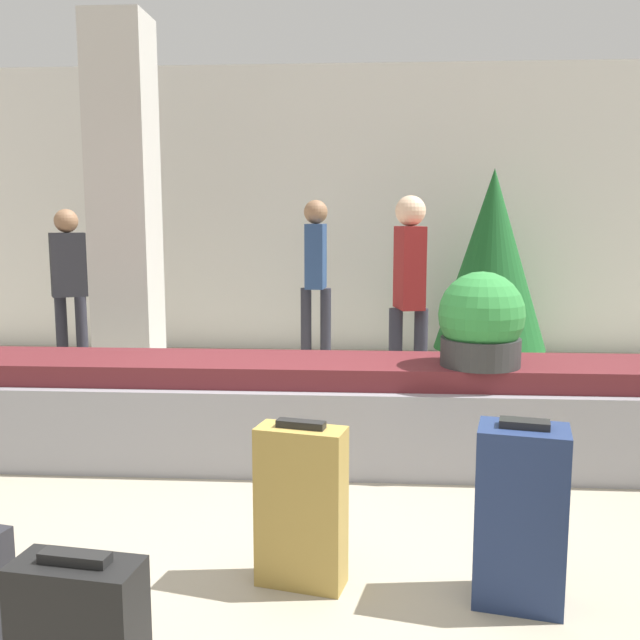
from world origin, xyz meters
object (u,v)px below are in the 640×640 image
object	(u,v)px
pillar	(125,209)
decorated_tree	(492,260)
suitcase_7	(521,515)
traveler_2	(409,283)
suitcase_6	(301,506)
traveler_1	(316,268)
traveler_0	(69,278)
potted_plant_0	(481,323)

from	to	relation	value
pillar	decorated_tree	distance (m)	3.63
suitcase_7	decorated_tree	distance (m)	4.74
traveler_2	decorated_tree	world-z (taller)	decorated_tree
suitcase_6	traveler_2	size ratio (longest dim) A/B	0.42
traveler_1	decorated_tree	distance (m)	1.80
suitcase_6	decorated_tree	xyz separation A→B (m)	(1.54, 4.55, 0.75)
pillar	suitcase_7	xyz separation A→B (m)	(2.70, -3.37, -1.23)
pillar	traveler_2	size ratio (longest dim) A/B	1.89
pillar	suitcase_6	xyz separation A→B (m)	(1.82, -3.28, -1.26)
traveler_1	decorated_tree	xyz separation A→B (m)	(1.78, 0.21, 0.08)
pillar	traveler_2	bearing A→B (deg)	-11.33
traveler_1	suitcase_6	bearing A→B (deg)	-172.26
suitcase_7	traveler_1	distance (m)	4.61
traveler_1	decorated_tree	size ratio (longest dim) A/B	0.84
suitcase_7	traveler_1	size ratio (longest dim) A/B	0.45
traveler_0	potted_plant_0	bearing A→B (deg)	-63.19
suitcase_7	traveler_2	size ratio (longest dim) A/B	0.45
pillar	suitcase_6	world-z (taller)	pillar
traveler_0	traveler_1	xyz separation A→B (m)	(2.34, 0.49, 0.07)
potted_plant_0	suitcase_7	bearing A→B (deg)	-92.59
pillar	decorated_tree	bearing A→B (deg)	20.61
potted_plant_0	traveler_2	world-z (taller)	traveler_2
suitcase_7	pillar	bearing A→B (deg)	140.97
suitcase_6	suitcase_7	size ratio (longest dim) A/B	0.94
potted_plant_0	traveler_1	world-z (taller)	traveler_1
traveler_0	traveler_1	size ratio (longest dim) A/B	0.95
suitcase_6	decorated_tree	bearing A→B (deg)	84.44
traveler_1	traveler_2	size ratio (longest dim) A/B	1.00
pillar	traveler_2	world-z (taller)	pillar
traveler_2	traveler_0	bearing A→B (deg)	-120.40
traveler_0	traveler_1	distance (m)	2.40
suitcase_6	traveler_2	distance (m)	2.94
pillar	suitcase_7	world-z (taller)	pillar
pillar	traveler_0	world-z (taller)	pillar
potted_plant_0	pillar	bearing A→B (deg)	146.34
potted_plant_0	decorated_tree	bearing A→B (deg)	79.21
suitcase_6	pillar	bearing A→B (deg)	132.16
traveler_1	traveler_0	bearing A→B (deg)	106.43
suitcase_6	decorated_tree	world-z (taller)	decorated_tree
suitcase_7	traveler_0	distance (m)	5.27
suitcase_6	potted_plant_0	size ratio (longest dim) A/B	1.26
suitcase_7	decorated_tree	size ratio (longest dim) A/B	0.38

